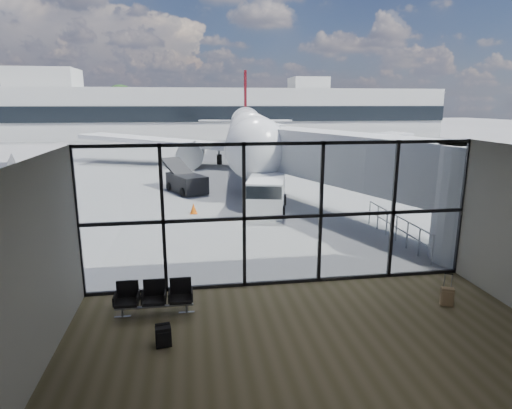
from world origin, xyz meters
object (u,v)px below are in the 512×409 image
object	(u,v)px
seating_row	(154,295)
airliner	(249,132)
backpack	(163,336)
suitcase	(447,297)
service_van	(266,194)
belt_loader	(186,182)

from	to	relation	value
seating_row	airliner	xyz separation A→B (m)	(6.76, 29.89, 2.44)
backpack	suitcase	world-z (taller)	suitcase
seating_row	service_van	bearing A→B (deg)	65.33
seating_row	belt_loader	distance (m)	16.63
seating_row	backpack	xyz separation A→B (m)	(0.32, -1.74, -0.25)
service_van	belt_loader	bearing A→B (deg)	139.51
seating_row	service_van	xyz separation A→B (m)	(5.02, 10.70, 0.42)
airliner	service_van	bearing A→B (deg)	-88.82
backpack	airliner	xyz separation A→B (m)	(6.44, 31.63, 2.69)
airliner	suitcase	bearing A→B (deg)	-81.09
service_van	belt_loader	size ratio (longest dim) A/B	0.99
airliner	belt_loader	bearing A→B (deg)	-107.83
backpack	suitcase	size ratio (longest dim) A/B	0.58
service_van	backpack	bearing A→B (deg)	-96.77
suitcase	service_van	xyz separation A→B (m)	(-3.11, 11.54, 0.65)
suitcase	airliner	xyz separation A→B (m)	(-1.37, 30.73, 2.67)
belt_loader	airliner	bearing A→B (deg)	41.17
airliner	belt_loader	xyz separation A→B (m)	(-5.97, -13.28, -2.28)
seating_row	service_van	distance (m)	11.83
suitcase	airliner	bearing A→B (deg)	116.19
suitcase	service_van	world-z (taller)	service_van
suitcase	backpack	bearing A→B (deg)	-149.83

